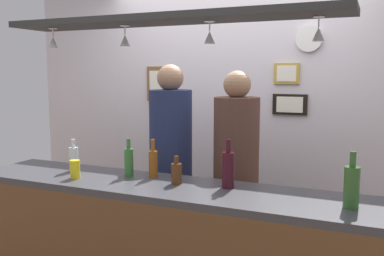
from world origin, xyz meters
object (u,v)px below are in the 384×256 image
object	(u,v)px
picture_frame_upper_small	(287,74)
picture_frame_caricature	(159,84)
person_left_navy_shirt	(171,153)
wall_clock	(309,39)
drink_can	(75,169)
bottle_wine_dark_red	(228,169)
bottle_beer_amber_tall	(153,163)
person_right_brown_shirt	(236,162)
bottle_beer_brown_stubby	(176,173)
bottle_beer_green_import	(129,161)
bottle_champagne_green	(352,186)
picture_frame_lower_pair	(290,105)
bottle_soda_clear	(74,158)

from	to	relation	value
picture_frame_upper_small	picture_frame_caricature	world-z (taller)	picture_frame_upper_small
person_left_navy_shirt	wall_clock	size ratio (longest dim) A/B	8.07
drink_can	bottle_wine_dark_red	bearing A→B (deg)	10.47
bottle_beer_amber_tall	picture_frame_upper_small	world-z (taller)	picture_frame_upper_small
drink_can	wall_clock	size ratio (longest dim) A/B	0.55
person_right_brown_shirt	picture_frame_caricature	xyz separation A→B (m)	(-1.04, 0.73, 0.56)
person_left_navy_shirt	bottle_beer_brown_stubby	xyz separation A→B (m)	(0.35, -0.62, 0.01)
person_left_navy_shirt	person_right_brown_shirt	distance (m)	0.55
picture_frame_upper_small	bottle_beer_green_import	bearing A→B (deg)	-121.00
bottle_champagne_green	drink_can	size ratio (longest dim) A/B	2.46
picture_frame_upper_small	picture_frame_lower_pair	size ratio (longest dim) A/B	0.73
drink_can	wall_clock	distance (m)	2.17
bottle_soda_clear	wall_clock	xyz separation A→B (m)	(1.42, 1.33, 0.89)
bottle_wine_dark_red	wall_clock	distance (m)	1.59
picture_frame_upper_small	bottle_beer_brown_stubby	bearing A→B (deg)	-106.70
bottle_champagne_green	bottle_soda_clear	world-z (taller)	bottle_champagne_green
person_right_brown_shirt	bottle_champagne_green	world-z (taller)	person_right_brown_shirt
person_left_navy_shirt	wall_clock	distance (m)	1.50
bottle_beer_brown_stubby	drink_can	distance (m)	0.70
person_right_brown_shirt	drink_can	bearing A→B (deg)	-138.79
bottle_beer_green_import	picture_frame_upper_small	world-z (taller)	picture_frame_upper_small
bottle_soda_clear	picture_frame_caricature	bearing A→B (deg)	90.71
person_left_navy_shirt	person_right_brown_shirt	size ratio (longest dim) A/B	1.03
person_right_brown_shirt	picture_frame_caricature	bearing A→B (deg)	144.85
bottle_soda_clear	bottle_beer_green_import	distance (m)	0.45
bottle_beer_green_import	picture_frame_lower_pair	xyz separation A→B (m)	(0.82, 1.31, 0.32)
person_left_navy_shirt	picture_frame_upper_small	bearing A→B (deg)	43.99
bottle_soda_clear	picture_frame_lower_pair	xyz separation A→B (m)	(1.27, 1.33, 0.33)
picture_frame_lower_pair	picture_frame_caricature	size ratio (longest dim) A/B	0.88
bottle_champagne_green	drink_can	world-z (taller)	bottle_champagne_green
drink_can	bottle_beer_brown_stubby	bearing A→B (deg)	11.90
person_left_navy_shirt	bottle_soda_clear	xyz separation A→B (m)	(-0.48, -0.60, 0.03)
person_left_navy_shirt	bottle_soda_clear	distance (m)	0.77
person_left_navy_shirt	bottle_beer_amber_tall	xyz separation A→B (m)	(0.14, -0.54, 0.04)
picture_frame_lower_pair	wall_clock	bearing A→B (deg)	-2.46
bottle_champagne_green	wall_clock	distance (m)	1.72
bottle_beer_brown_stubby	picture_frame_caricature	xyz separation A→B (m)	(-0.85, 1.36, 0.52)
picture_frame_upper_small	picture_frame_caricature	bearing A→B (deg)	180.00
bottle_beer_green_import	wall_clock	xyz separation A→B (m)	(0.97, 1.31, 0.88)
bottle_wine_dark_red	picture_frame_upper_small	world-z (taller)	picture_frame_upper_small
bottle_beer_brown_stubby	picture_frame_upper_small	xyz separation A→B (m)	(0.41, 1.36, 0.62)
picture_frame_upper_small	person_left_navy_shirt	bearing A→B (deg)	-136.01
person_left_navy_shirt	bottle_wine_dark_red	distance (m)	0.90
bottle_wine_dark_red	bottle_beer_brown_stubby	size ratio (longest dim) A/B	1.67
bottle_beer_green_import	drink_can	bearing A→B (deg)	-147.85
bottle_beer_brown_stubby	picture_frame_upper_small	distance (m)	1.55
drink_can	bottle_soda_clear	bearing A→B (deg)	131.08
wall_clock	picture_frame_upper_small	bearing A→B (deg)	178.02
bottle_beer_amber_tall	picture_frame_upper_small	xyz separation A→B (m)	(0.62, 1.27, 0.59)
bottle_beer_brown_stubby	picture_frame_upper_small	bearing A→B (deg)	73.30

